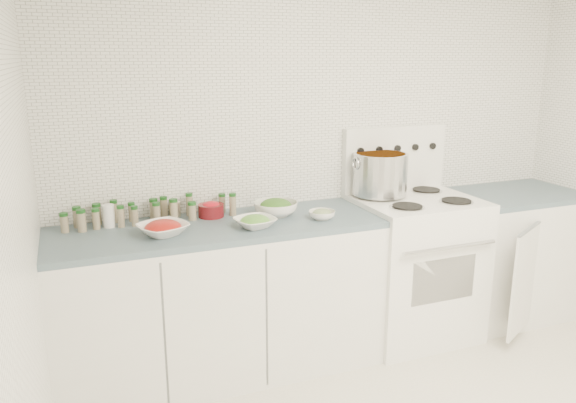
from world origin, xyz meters
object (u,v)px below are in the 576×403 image
Objects in this scene: bowl_tomato at (163,228)px; bowl_snowpea at (255,222)px; stove at (412,262)px; stock_pot at (380,172)px.

bowl_snowpea is at bearing -5.48° from bowl_tomato.
stove reaches higher than bowl_tomato.
bowl_snowpea is (0.50, -0.05, -0.00)m from bowl_tomato.
stock_pot is at bearing 15.42° from bowl_snowpea.
stove is at bearing 5.82° from bowl_snowpea.
stock_pot is at bearing 142.84° from stove.
stove is 5.06× the size of bowl_snowpea.
stock_pot is 1.38× the size of bowl_snowpea.
stock_pot is 1.13× the size of bowl_tomato.
bowl_tomato is at bearing -171.62° from stock_pot.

